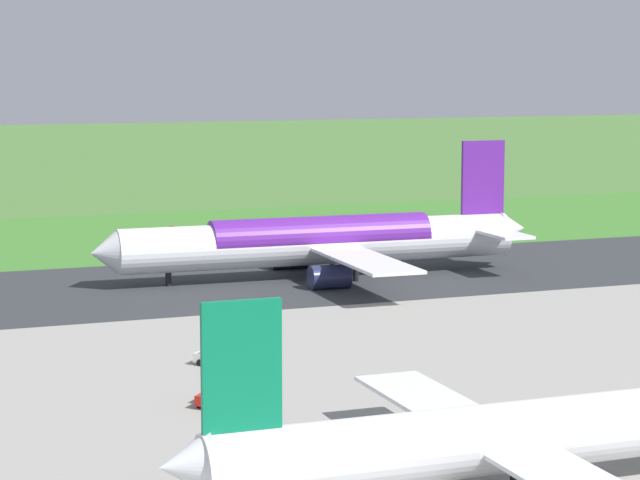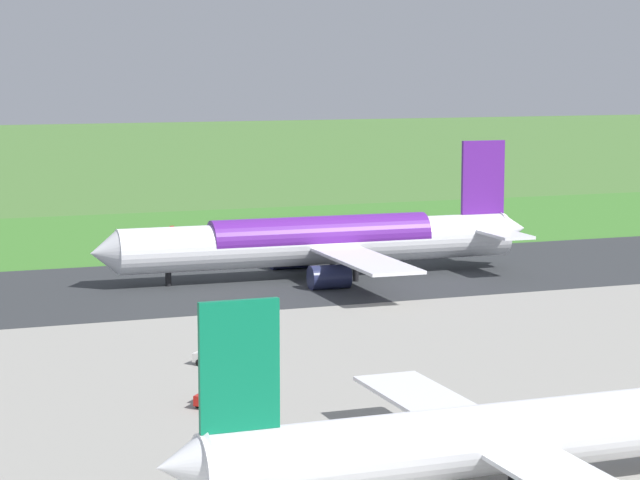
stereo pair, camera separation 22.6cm
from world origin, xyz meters
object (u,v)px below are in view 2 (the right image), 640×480
service_car_followme (217,393)px  service_car_ops (218,356)px  airliner_parked_mid (511,435)px  no_stopping_sign (172,235)px  airliner_main (323,241)px  traffic_cone_orange (140,242)px

service_car_followme → service_car_ops: 12.21m
airliner_parked_mid → service_car_followme: airliner_parked_mid is taller
airliner_parked_mid → no_stopping_sign: size_ratio=14.39×
airliner_main → service_car_followme: (27.67, 50.40, -3.51)m
airliner_parked_mid → airliner_main: bearing=-102.7°
service_car_ops → no_stopping_sign: 70.78m
airliner_main → service_car_followme: 57.60m
airliner_parked_mid → no_stopping_sign: bearing=-93.5°
traffic_cone_orange → service_car_followme: bearing=80.9°
service_car_followme → no_stopping_sign: 82.94m
airliner_main → service_car_ops: size_ratio=12.74×
no_stopping_sign → airliner_parked_mid: bearing=86.5°
airliner_main → service_car_ops: bearing=58.0°
airliner_main → service_car_ops: airliner_main is taller
service_car_followme → airliner_parked_mid: bearing=113.2°
airliner_parked_mid → traffic_cone_orange: (-3.15, -111.46, -3.17)m
no_stopping_sign → service_car_ops: bearing=78.9°
airliner_main → airliner_parked_mid: airliner_main is taller
no_stopping_sign → traffic_cone_orange: no_stopping_sign is taller
airliner_parked_mid → traffic_cone_orange: 111.55m
airliner_main → airliner_parked_mid: size_ratio=1.26×
traffic_cone_orange → airliner_parked_mid: bearing=88.4°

